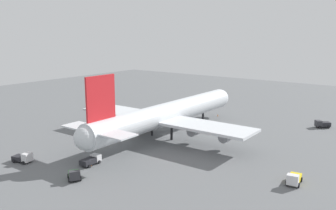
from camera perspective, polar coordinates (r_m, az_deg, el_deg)
ground_plane at (r=104.97m, az=0.00°, el=-4.79°), size 266.65×266.65×0.00m
cargo_airplane at (r=103.17m, az=-0.09°, el=-1.43°), size 66.66×54.43×19.86m
fuel_truck at (r=84.05m, az=-12.08°, el=-8.53°), size 5.18×2.97×1.90m
baggage_tug at (r=122.72m, az=23.17°, el=-2.76°), size 4.47×4.80×2.29m
catering_truck at (r=76.24m, az=19.27°, el=-10.94°), size 5.34×3.15×2.46m
maintenance_van at (r=89.88m, az=-21.88°, el=-7.73°), size 3.50×4.92×2.36m
pushback_tractor at (r=76.59m, az=-14.59°, el=-10.63°), size 3.93×4.30×2.25m
safety_cone_nose at (r=129.53m, az=7.87°, el=-1.61°), size 0.45×0.45×0.65m
safety_cone_tail at (r=83.42m, az=-12.15°, el=-9.12°), size 0.58×0.58×0.82m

